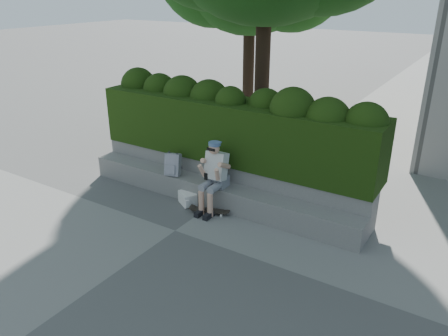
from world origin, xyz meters
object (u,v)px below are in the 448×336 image
Objects in this scene: person at (215,174)px; backpack_ground at (188,198)px; backpack_plaid at (173,165)px; skateboard at (210,210)px.

person is 0.86m from backpack_ground.
person is 1.08m from backpack_plaid.
person reaches higher than skateboard.
person is at bearing -19.90° from backpack_plaid.
skateboard is at bearing -85.41° from person.
backpack_plaid is at bearing -169.29° from backpack_ground.
backpack_plaid is at bearing 175.66° from person.
skateboard is 1.59× the size of backpack_plaid.
backpack_ground reaches higher than skateboard.
skateboard is (0.02, -0.20, -0.69)m from person.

